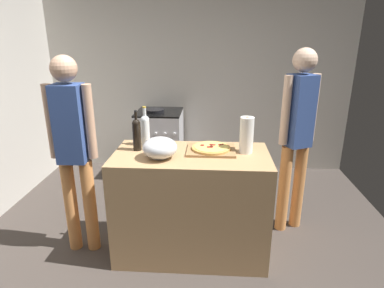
# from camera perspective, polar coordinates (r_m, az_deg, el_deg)

# --- Properties ---
(ground_plane) EXTENTS (4.39, 3.33, 0.02)m
(ground_plane) POSITION_cam_1_polar(r_m,az_deg,el_deg) (3.66, -2.39, -12.07)
(ground_plane) COLOR #3F3833
(kitchen_wall_rear) EXTENTS (4.39, 0.10, 2.60)m
(kitchen_wall_rear) POSITION_cam_1_polar(r_m,az_deg,el_deg) (4.58, -0.73, 11.72)
(kitchen_wall_rear) COLOR #BCB7AD
(kitchen_wall_rear) RESTS_ON ground_plane
(counter) EXTENTS (1.28, 0.65, 0.93)m
(counter) POSITION_cam_1_polar(r_m,az_deg,el_deg) (2.87, -0.13, -10.39)
(counter) COLOR tan
(counter) RESTS_ON ground_plane
(cutting_board) EXTENTS (0.40, 0.32, 0.02)m
(cutting_board) POSITION_cam_1_polar(r_m,az_deg,el_deg) (2.73, 3.34, -1.06)
(cutting_board) COLOR #9E7247
(cutting_board) RESTS_ON counter
(pizza) EXTENTS (0.32, 0.32, 0.03)m
(pizza) POSITION_cam_1_polar(r_m,az_deg,el_deg) (2.73, 3.35, -0.65)
(pizza) COLOR tan
(pizza) RESTS_ON cutting_board
(mixing_bowl) EXTENTS (0.28, 0.28, 0.17)m
(mixing_bowl) POSITION_cam_1_polar(r_m,az_deg,el_deg) (2.57, -5.61, -0.65)
(mixing_bowl) COLOR #B2B2B7
(mixing_bowl) RESTS_ON counter
(paper_towel_roll) EXTENTS (0.11, 0.11, 0.30)m
(paper_towel_roll) POSITION_cam_1_polar(r_m,az_deg,el_deg) (2.70, 9.47, 1.54)
(paper_towel_roll) COLOR white
(paper_towel_roll) RESTS_ON counter
(wine_bottle_dark) EXTENTS (0.08, 0.08, 0.34)m
(wine_bottle_dark) POSITION_cam_1_polar(r_m,az_deg,el_deg) (2.87, -8.15, 2.68)
(wine_bottle_dark) COLOR silver
(wine_bottle_dark) RESTS_ON counter
(wine_bottle_clear) EXTENTS (0.07, 0.07, 0.34)m
(wine_bottle_clear) POSITION_cam_1_polar(r_m,az_deg,el_deg) (2.76, -9.61, 1.86)
(wine_bottle_clear) COLOR black
(wine_bottle_clear) RESTS_ON counter
(stove) EXTENTS (0.59, 0.60, 0.93)m
(stove) POSITION_cam_1_polar(r_m,az_deg,el_deg) (4.42, -5.60, 0.06)
(stove) COLOR #B7B7BC
(stove) RESTS_ON ground_plane
(person_in_stripes) EXTENTS (0.39, 0.21, 1.71)m
(person_in_stripes) POSITION_cam_1_polar(r_m,az_deg,el_deg) (2.86, -20.00, -0.06)
(person_in_stripes) COLOR #D88C4C
(person_in_stripes) RESTS_ON ground_plane
(person_in_red) EXTENTS (0.35, 0.27, 1.75)m
(person_in_red) POSITION_cam_1_polar(r_m,az_deg,el_deg) (3.16, 17.87, 2.27)
(person_in_red) COLOR #D88C4C
(person_in_red) RESTS_ON ground_plane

